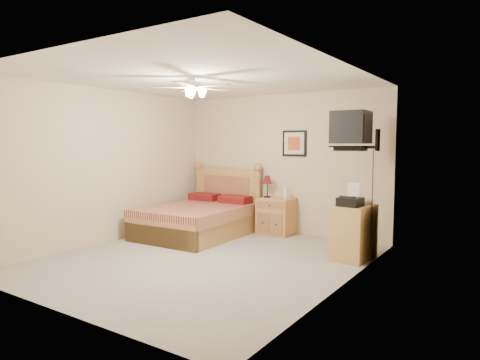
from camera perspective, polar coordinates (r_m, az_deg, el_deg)
name	(u,v)px	position (r m, az deg, el deg)	size (l,w,h in m)	color
floor	(205,259)	(6.12, -4.74, -10.49)	(4.50, 4.50, 0.00)	gray
ceiling	(203,78)	(5.96, -4.91, 13.35)	(4.00, 4.50, 0.04)	white
wall_back	(281,164)	(7.80, 5.53, 2.16)	(4.00, 0.04, 2.50)	beige
wall_front	(55,183)	(4.39, -23.44, -0.42)	(4.00, 0.04, 2.50)	beige
wall_left	(108,166)	(7.32, -17.18, 1.78)	(0.04, 4.50, 2.50)	beige
wall_right	(344,177)	(4.92, 13.72, 0.40)	(0.04, 4.50, 2.50)	beige
bed	(196,200)	(7.51, -5.85, -2.71)	(1.48, 1.94, 1.26)	#B47E39
nightstand	(276,216)	(7.67, 4.84, -4.83)	(0.60, 0.45, 0.65)	#B9753B
table_lamp	(267,186)	(7.70, 3.66, -0.86)	(0.21, 0.21, 0.39)	#550C14
lotion_bottle	(286,192)	(7.54, 6.09, -1.55)	(0.10, 0.10, 0.25)	silver
framed_picture	(294,143)	(7.65, 7.27, 4.86)	(0.46, 0.04, 0.46)	black
dresser	(354,232)	(6.24, 14.92, -6.75)	(0.45, 0.65, 0.76)	#BD8844
fax_machine	(350,195)	(6.05, 14.50, -1.91)	(0.30, 0.32, 0.32)	black
magazine_lower	(358,202)	(6.42, 15.42, -2.86)	(0.21, 0.28, 0.03)	beige
magazine_upper	(357,200)	(6.43, 15.36, -2.62)	(0.21, 0.29, 0.02)	tan
wall_tv	(361,130)	(6.26, 15.88, 6.43)	(0.56, 0.46, 0.58)	black
ceiling_fan	(194,87)	(5.79, -6.17, 12.19)	(1.14, 1.14, 0.28)	silver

